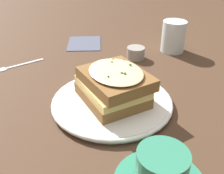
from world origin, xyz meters
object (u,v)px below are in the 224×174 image
object	(u,v)px
dinner_plate	(112,102)
fork	(5,68)
sandwich	(114,85)
water_glass	(173,36)
condiment_pot	(136,53)
teacup_with_saucer	(162,173)
napkin	(84,43)

from	to	relation	value
dinner_plate	fork	distance (m)	0.34
sandwich	fork	xyz separation A→B (m)	(0.11, 0.33, -0.05)
water_glass	condiment_pot	size ratio (longest dim) A/B	1.81
fork	teacup_with_saucer	bearing A→B (deg)	-171.94
dinner_plate	sandwich	bearing A→B (deg)	-94.53
dinner_plate	teacup_with_saucer	distance (m)	0.22
dinner_plate	napkin	size ratio (longest dim) A/B	1.96
dinner_plate	teacup_with_saucer	xyz separation A→B (m)	(-0.19, -0.12, 0.02)
teacup_with_saucer	napkin	size ratio (longest dim) A/B	1.05
fork	napkin	distance (m)	0.28
condiment_pot	fork	bearing A→B (deg)	113.61
napkin	condiment_pot	size ratio (longest dim) A/B	2.53
sandwich	fork	world-z (taller)	sandwich
dinner_plate	fork	bearing A→B (deg)	71.78
teacup_with_saucer	condiment_pot	size ratio (longest dim) A/B	2.65
sandwich	water_glass	world-z (taller)	water_glass
dinner_plate	sandwich	size ratio (longest dim) A/B	1.39
water_glass	condiment_pot	distance (m)	0.14
napkin	fork	bearing A→B (deg)	146.20
sandwich	condiment_pot	distance (m)	0.26
dinner_plate	water_glass	distance (m)	0.36
water_glass	fork	world-z (taller)	water_glass
fork	condiment_pot	size ratio (longest dim) A/B	2.69
teacup_with_saucer	fork	world-z (taller)	teacup_with_saucer
sandwich	napkin	world-z (taller)	sandwich
dinner_plate	napkin	bearing A→B (deg)	26.95
condiment_pot	napkin	bearing A→B (deg)	66.37
dinner_plate	sandwich	xyz separation A→B (m)	(-0.00, -0.00, 0.04)
teacup_with_saucer	water_glass	bearing A→B (deg)	148.15
napkin	condiment_pot	world-z (taller)	condiment_pot
dinner_plate	condiment_pot	distance (m)	0.26
teacup_with_saucer	fork	xyz separation A→B (m)	(0.30, 0.44, -0.02)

